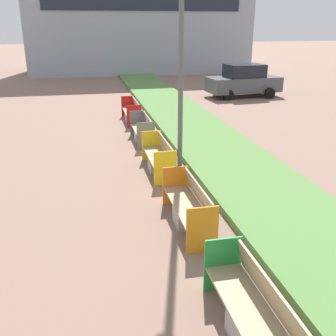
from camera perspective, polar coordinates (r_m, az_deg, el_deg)
planter_grass_strip at (r=11.02m, az=11.66°, el=-1.43°), size 2.80×120.00×0.18m
building_backdrop at (r=36.70m, az=-4.50°, el=21.79°), size 18.34×8.12×10.09m
bench_green_frame at (r=5.76m, az=12.42°, el=-20.53°), size 0.65×2.35×0.94m
bench_orange_frame at (r=8.43m, az=3.07°, el=-5.95°), size 0.65×2.23×0.94m
bench_yellow_frame at (r=11.44m, az=-1.28°, el=1.31°), size 0.65×2.15×0.94m
bench_grey_frame at (r=14.40m, az=-3.68°, el=5.27°), size 0.65×1.91×0.94m
bench_red_frame at (r=17.45m, az=-5.25°, el=7.93°), size 0.65×2.17×0.94m
parked_car_distant at (r=23.79m, az=10.94°, el=12.31°), size 4.35×2.14×1.86m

